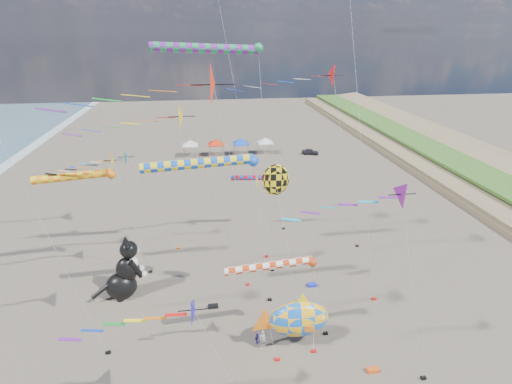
{
  "coord_description": "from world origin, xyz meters",
  "views": [
    {
      "loc": [
        -3.4,
        -17.48,
        23.27
      ],
      "look_at": [
        0.59,
        12.0,
        11.21
      ],
      "focal_mm": 28.0,
      "sensor_mm": 36.0,
      "label": 1
    }
  ],
  "objects_px": {
    "cat_inflatable": "(123,269)",
    "child_blue": "(257,338)",
    "parked_car": "(310,152)",
    "person_adult": "(263,339)",
    "child_green": "(294,320)",
    "fish_inflatable": "(298,319)"
  },
  "relations": [
    {
      "from": "child_green",
      "to": "person_adult",
      "type": "bearing_deg",
      "value": -150.33
    },
    {
      "from": "cat_inflatable",
      "to": "child_blue",
      "type": "height_order",
      "value": "cat_inflatable"
    },
    {
      "from": "cat_inflatable",
      "to": "person_adult",
      "type": "distance_m",
      "value": 14.67
    },
    {
      "from": "person_adult",
      "to": "parked_car",
      "type": "xyz_separation_m",
      "value": [
        17.42,
        51.18,
        -0.26
      ]
    },
    {
      "from": "child_green",
      "to": "parked_car",
      "type": "bearing_deg",
      "value": 66.68
    },
    {
      "from": "fish_inflatable",
      "to": "person_adult",
      "type": "distance_m",
      "value": 3.23
    },
    {
      "from": "cat_inflatable",
      "to": "fish_inflatable",
      "type": "distance_m",
      "value": 16.85
    },
    {
      "from": "child_blue",
      "to": "parked_car",
      "type": "distance_m",
      "value": 53.66
    },
    {
      "from": "fish_inflatable",
      "to": "person_adult",
      "type": "xyz_separation_m",
      "value": [
        -2.75,
        -0.0,
        -1.69
      ]
    },
    {
      "from": "child_blue",
      "to": "parked_car",
      "type": "relative_size",
      "value": 0.28
    },
    {
      "from": "cat_inflatable",
      "to": "child_blue",
      "type": "distance_m",
      "value": 14.08
    },
    {
      "from": "fish_inflatable",
      "to": "child_green",
      "type": "xyz_separation_m",
      "value": [
        0.26,
        2.23,
        -1.99
      ]
    },
    {
      "from": "fish_inflatable",
      "to": "person_adult",
      "type": "relative_size",
      "value": 3.7
    },
    {
      "from": "person_adult",
      "to": "child_green",
      "type": "relative_size",
      "value": 1.56
    },
    {
      "from": "person_adult",
      "to": "child_green",
      "type": "xyz_separation_m",
      "value": [
        3.01,
        2.24,
        -0.3
      ]
    },
    {
      "from": "fish_inflatable",
      "to": "child_blue",
      "type": "relative_size",
      "value": 6.54
    },
    {
      "from": "cat_inflatable",
      "to": "parked_car",
      "type": "distance_m",
      "value": 51.86
    },
    {
      "from": "child_blue",
      "to": "parked_car",
      "type": "xyz_separation_m",
      "value": [
        17.83,
        50.61,
        0.11
      ]
    },
    {
      "from": "child_blue",
      "to": "child_green",
      "type": "bearing_deg",
      "value": -23.51
    },
    {
      "from": "cat_inflatable",
      "to": "child_blue",
      "type": "bearing_deg",
      "value": -54.77
    },
    {
      "from": "parked_car",
      "to": "fish_inflatable",
      "type": "bearing_deg",
      "value": -176.62
    },
    {
      "from": "child_blue",
      "to": "parked_car",
      "type": "bearing_deg",
      "value": 21.06
    }
  ]
}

